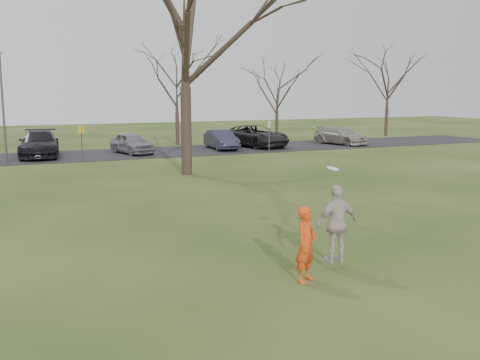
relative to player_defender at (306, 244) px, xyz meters
name	(u,v)px	position (x,y,z in m)	size (l,w,h in m)	color
ground	(313,274)	(0.38, 0.31, -0.80)	(120.00, 120.00, 0.00)	#1E380F
parking_strip	(108,154)	(0.38, 25.31, -0.78)	(62.00, 6.50, 0.04)	black
player_defender	(306,244)	(0.00, 0.00, 0.00)	(0.59, 0.38, 1.61)	#E34112
car_3	(39,144)	(-3.73, 25.56, 0.03)	(2.23, 5.49, 1.59)	black
car_4	(132,143)	(1.83, 24.98, -0.09)	(1.58, 3.94, 1.34)	slate
car_5	(221,139)	(8.10, 25.16, -0.09)	(1.42, 4.07, 1.34)	#2B2A3F
car_6	(255,136)	(11.02, 25.82, 0.02)	(2.59, 5.61, 1.56)	black
car_7	(340,136)	(17.74, 24.90, -0.11)	(1.83, 4.51, 1.31)	gray
catching_play	(337,224)	(1.03, 0.41, 0.25)	(1.04, 0.56, 2.16)	#BBAEA8
lamp_post	(2,92)	(-5.62, 22.81, 3.17)	(0.34, 0.34, 6.27)	#47474C
sign_yellow	(81,137)	(-1.62, 22.31, 0.65)	(0.35, 0.35, 2.08)	#47474C
sign_white	(269,131)	(10.38, 22.31, 0.65)	(0.35, 0.35, 2.08)	#47474C
big_tree	(185,26)	(2.38, 15.31, 6.20)	(9.00, 9.00, 14.00)	#352821
small_tree_row	(154,93)	(4.76, 30.37, 3.09)	(55.00, 5.90, 8.50)	#352821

